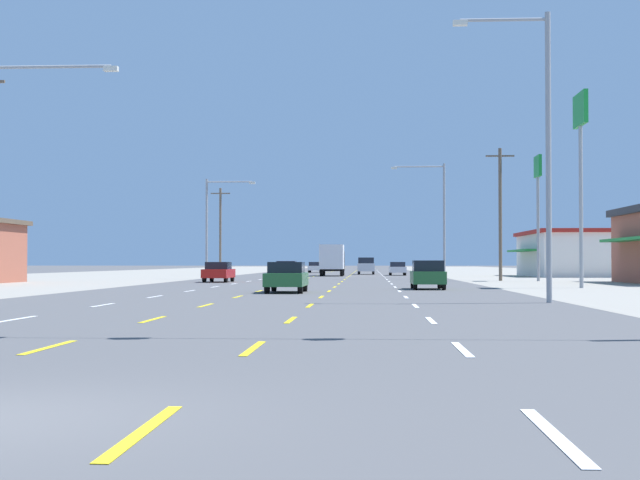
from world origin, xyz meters
The scene contains 23 objects.
ground_plane centered at (0.00, 66.00, 0.00)m, with size 572.00×572.00×0.00m, color #4C4C4F.
lot_apron_left centered at (-24.75, 66.00, 0.00)m, with size 28.00×440.00×0.01m, color gray.
lot_apron_right centered at (24.75, 66.00, 0.00)m, with size 28.00×440.00×0.01m, color gray.
lane_markings centered at (0.00, 104.50, 0.01)m, with size 10.64×227.60×0.01m.
signal_span_wire centered at (0.64, 9.78, 5.22)m, with size 25.56×0.53×9.11m.
sedan_center_turn_nearest centered at (-0.20, 35.09, 0.76)m, with size 1.80×4.50×1.46m.
hatchback_far_right_near centered at (6.88, 40.67, 0.78)m, with size 1.72×3.90×1.54m.
sedan_far_left_mid centered at (-7.14, 57.27, 0.76)m, with size 1.80×4.50×1.46m.
hatchback_inner_left_midfar centered at (-3.43, 71.38, 0.78)m, with size 1.72×3.90×1.54m.
box_truck_center_turn_far centered at (-0.03, 86.64, 1.84)m, with size 2.40×7.20×3.23m.
sedan_far_right_farther centered at (6.90, 91.23, 0.76)m, with size 1.80×4.50×1.46m.
suv_inner_right_farthest centered at (3.47, 98.90, 1.03)m, with size 1.98×4.90×1.98m.
hatchback_far_left_distant_a centered at (-7.22, 108.31, 0.78)m, with size 1.72×3.90×1.54m.
sedan_inner_left_distant_b centered at (-3.52, 115.87, 0.76)m, with size 1.80×4.50×1.46m.
storefront_right_row_2 centered at (24.89, 85.29, 2.32)m, with size 11.36×16.46×4.61m.
pole_sign_right_row_1 centered at (15.64, 43.42, 8.58)m, with size 0.24×2.74×10.97m.
pole_sign_right_row_2 centered at (16.60, 61.57, 7.21)m, with size 0.24×2.10×9.55m.
streetlight_left_row_0 centered at (-9.60, 24.60, 5.29)m, with size 4.75×0.26×8.92m.
streetlight_right_row_0 centered at (9.85, 24.60, 5.92)m, with size 3.48×0.26×10.44m.
streetlight_left_row_1 centered at (-9.66, 69.20, 5.06)m, with size 4.28×0.26×8.60m.
streetlight_right_row_1 centered at (9.66, 69.20, 5.73)m, with size 4.59×0.26×9.81m.
utility_pole_right_row_1 centered at (13.91, 62.64, 5.33)m, with size 2.20×0.26×10.27m.
utility_pole_left_row_2 centered at (-12.93, 93.50, 5.09)m, with size 2.20×0.26×9.80m.
Camera 1 is at (3.69, -8.30, 1.46)m, focal length 51.17 mm.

